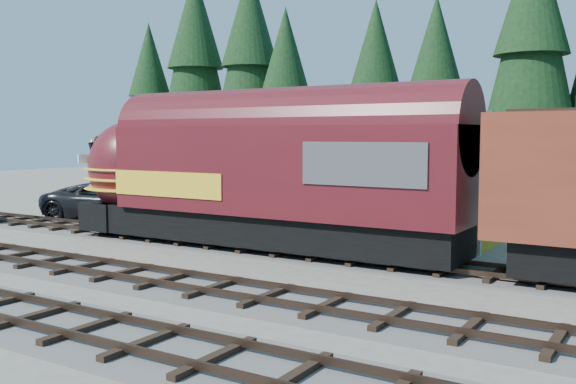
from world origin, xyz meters
The scene contains 8 objects.
ground centered at (0.00, 0.00, 0.00)m, with size 120.00×120.00×0.00m, color #6B665B.
track_main_south centered at (10.00, -2.00, 0.06)m, with size 68.00×3.20×0.33m.
track_spur centered at (-10.00, 18.00, 0.06)m, with size 32.00×3.20×0.33m.
depot centered at (0.00, 10.50, 2.96)m, with size 12.80×7.00×5.30m.
locomotive centered at (-2.09, 4.00, 2.71)m, with size 17.17×3.41×4.67m.
caboose centered at (-6.49, 18.00, 2.46)m, with size 9.47×2.75×4.93m.
pickup_truck_a centered at (-13.13, 7.51, 0.98)m, with size 3.27×7.09×1.97m, color black.
pickup_truck_b centered at (-12.41, 9.91, 0.88)m, with size 2.46×6.05×1.76m, color #ADB0B5.
Camera 1 is at (12.33, -15.93, 4.40)m, focal length 40.00 mm.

